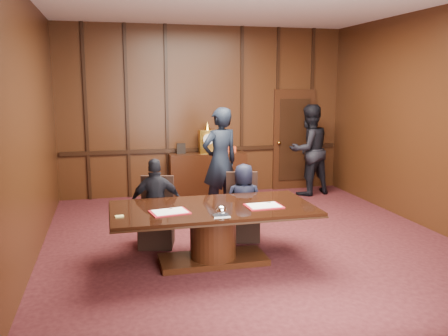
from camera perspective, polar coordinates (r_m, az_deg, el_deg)
name	(u,v)px	position (r m, az deg, el deg)	size (l,w,h in m)	color
room	(257,127)	(6.79, 4.00, 5.00)	(7.00, 7.04, 3.50)	black
sideboard	(208,173)	(9.94, -1.98, -0.55)	(1.60, 0.45, 1.54)	black
conference_table	(213,225)	(6.21, -1.34, -6.89)	(2.62, 1.32, 0.76)	black
folder_left	(170,212)	(5.90, -6.55, -5.27)	(0.51, 0.40, 0.02)	#A70F1C
folder_right	(264,206)	(6.16, 4.81, -4.56)	(0.47, 0.35, 0.02)	#A70F1C
inkstand	(221,212)	(5.70, -0.36, -5.26)	(0.20, 0.14, 0.12)	white
notepad	(119,216)	(5.81, -12.47, -5.70)	(0.10, 0.07, 0.01)	#CEBC65
chair_left	(157,225)	(7.00, -8.10, -6.86)	(0.58, 0.58, 0.99)	black
chair_right	(243,219)	(7.24, 2.24, -6.19)	(0.57, 0.57, 0.99)	black
signatory_left	(156,203)	(6.84, -8.16, -4.23)	(0.75, 0.31, 1.29)	black
signatory_right	(244,202)	(7.09, 2.39, -4.13)	(0.57, 0.37, 1.16)	black
witness_left	(220,162)	(8.37, -0.46, 0.74)	(0.70, 0.46, 1.92)	black
witness_right	(309,150)	(10.11, 10.17, 2.15)	(0.92, 0.72, 1.90)	black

